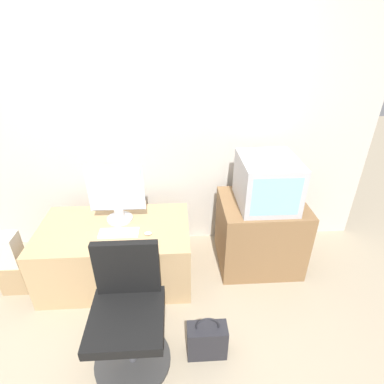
% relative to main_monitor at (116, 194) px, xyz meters
% --- Properties ---
extents(ground_plane, '(12.00, 12.00, 0.00)m').
position_rel_main_monitor_xyz_m(ground_plane, '(0.18, -0.87, -0.80)').
color(ground_plane, tan).
extents(wall_back, '(4.40, 0.05, 2.60)m').
position_rel_main_monitor_xyz_m(wall_back, '(0.18, 0.45, 0.50)').
color(wall_back, beige).
rests_on(wall_back, ground_plane).
extents(desk, '(1.27, 0.72, 0.54)m').
position_rel_main_monitor_xyz_m(desk, '(-0.04, -0.12, -0.53)').
color(desk, tan).
rests_on(desk, ground_plane).
extents(side_stand, '(0.74, 0.62, 0.67)m').
position_rel_main_monitor_xyz_m(side_stand, '(1.26, 0.01, -0.46)').
color(side_stand, olive).
rests_on(side_stand, ground_plane).
extents(main_monitor, '(0.47, 0.22, 0.52)m').
position_rel_main_monitor_xyz_m(main_monitor, '(0.00, 0.00, 0.00)').
color(main_monitor, silver).
rests_on(main_monitor, desk).
extents(keyboard, '(0.32, 0.13, 0.01)m').
position_rel_main_monitor_xyz_m(keyboard, '(0.02, -0.21, -0.25)').
color(keyboard, white).
rests_on(keyboard, desk).
extents(mouse, '(0.06, 0.04, 0.03)m').
position_rel_main_monitor_xyz_m(mouse, '(0.26, -0.23, -0.24)').
color(mouse, silver).
rests_on(mouse, desk).
extents(crt_tv, '(0.47, 0.53, 0.41)m').
position_rel_main_monitor_xyz_m(crt_tv, '(1.26, -0.00, 0.08)').
color(crt_tv, '#B7B7BC').
rests_on(crt_tv, side_stand).
extents(office_chair, '(0.51, 0.51, 0.87)m').
position_rel_main_monitor_xyz_m(office_chair, '(0.17, -0.90, -0.41)').
color(office_chair, '#333333').
rests_on(office_chair, ground_plane).
extents(cardboard_box_lower, '(0.22, 0.18, 0.28)m').
position_rel_main_monitor_xyz_m(cardboard_box_lower, '(-0.90, -0.22, -0.66)').
color(cardboard_box_lower, '#A3845B').
rests_on(cardboard_box_lower, ground_plane).
extents(cardboard_box_upper, '(0.20, 0.16, 0.28)m').
position_rel_main_monitor_xyz_m(cardboard_box_upper, '(-0.90, -0.22, -0.37)').
color(cardboard_box_upper, beige).
rests_on(cardboard_box_upper, cardboard_box_lower).
extents(handbag, '(0.27, 0.13, 0.36)m').
position_rel_main_monitor_xyz_m(handbag, '(0.68, -0.91, -0.66)').
color(handbag, '#232328').
rests_on(handbag, ground_plane).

